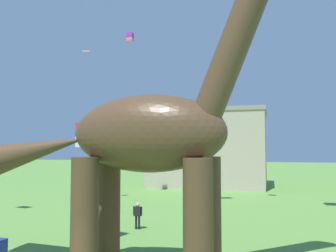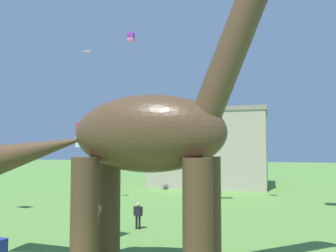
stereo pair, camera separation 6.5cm
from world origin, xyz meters
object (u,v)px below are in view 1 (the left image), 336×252
kite_trailing (254,36)px  kite_drifting (88,135)px  person_far_spectator (138,213)px  kite_mid_left (130,37)px  kite_high_right (213,126)px  dinosaur_sculpture (146,133)px  kite_mid_right (185,108)px  kite_apex (86,51)px

kite_trailing → kite_drifting: bearing=-116.0°
kite_drifting → person_far_spectator: bearing=75.1°
kite_mid_left → kite_high_right: (8.67, -1.14, -9.39)m
kite_high_right → kite_drifting: bearing=-103.7°
dinosaur_sculpture → kite_mid_right: dinosaur_sculpture is taller
kite_mid_left → kite_mid_right: (7.49, -7.09, -8.35)m
kite_trailing → kite_apex: kite_trailing is taller
person_far_spectator → kite_high_right: kite_high_right is taller
kite_trailing → kite_high_right: 8.84m
dinosaur_sculpture → person_far_spectator: bearing=136.3°
kite_trailing → kite_high_right: (-3.80, 0.23, -7.97)m
dinosaur_sculpture → kite_high_right: 19.09m
person_far_spectator → kite_high_right: size_ratio=0.86×
person_far_spectator → kite_high_right: bearing=-4.6°
kite_drifting → kite_apex: bearing=119.9°
kite_mid_left → kite_apex: bearing=-112.7°
dinosaur_sculpture → kite_mid_right: (-1.52, 13.08, 2.47)m
kite_trailing → kite_drifting: kite_trailing is taller
dinosaur_sculpture → kite_mid_right: size_ratio=11.36×
kite_mid_left → kite_high_right: size_ratio=0.47×
person_far_spectator → kite_drifting: size_ratio=1.29×
kite_high_right → kite_trailing: bearing=-3.5°
kite_high_right → kite_apex: 13.36m
person_far_spectator → kite_mid_right: size_ratio=1.19×
kite_high_right → kite_mid_right: kite_mid_right is taller
kite_high_right → kite_apex: (-10.82, -4.02, 6.73)m
kite_mid_left → kite_trailing: 12.62m
kite_mid_right → dinosaur_sculpture: bearing=-83.4°
kite_trailing → dinosaur_sculpture: bearing=-100.4°
kite_high_right → kite_mid_right: size_ratio=1.39×
kite_mid_right → kite_apex: bearing=168.6°
kite_trailing → kite_apex: bearing=-165.5°
dinosaur_sculpture → kite_trailing: size_ratio=13.68×
kite_high_right → kite_mid_right: 6.16m
dinosaur_sculpture → person_far_spectator: dinosaur_sculpture is taller
person_far_spectator → kite_mid_left: (-5.88, 12.94, 15.33)m
kite_trailing → kite_high_right: bearing=176.5°
kite_mid_left → kite_mid_right: size_ratio=0.66×
dinosaur_sculpture → kite_apex: bearing=149.5°
person_far_spectator → kite_mid_left: kite_mid_left is taller
dinosaur_sculpture → kite_apex: size_ratio=18.38×
kite_trailing → kite_apex: size_ratio=1.34×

